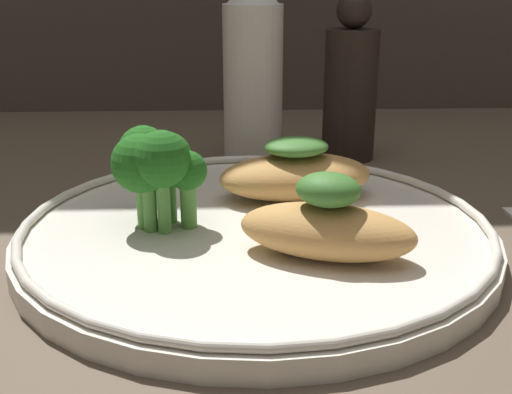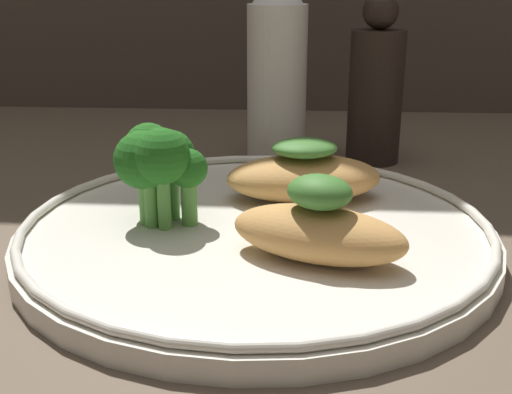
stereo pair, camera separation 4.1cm
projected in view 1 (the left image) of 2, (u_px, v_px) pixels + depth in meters
The scene contains 7 objects.
ground_plane at pixel (256, 252), 42.47cm from camera, with size 180.00×180.00×1.00cm, color brown.
plate at pixel (256, 232), 41.98cm from camera, with size 30.84×30.84×2.00cm.
grilled_meat_front at pixel (327, 226), 36.76cm from camera, with size 11.21×7.64×5.08cm.
grilled_meat_middle at pixel (296, 174), 46.54cm from camera, with size 11.89×7.46×4.48cm.
broccoli_bunch at pixel (155, 163), 40.48cm from camera, with size 6.03×6.10×6.62cm.
sauce_bottle at pixel (253, 71), 59.18cm from camera, with size 5.52×5.52×17.52cm.
pepper_grinder at pixel (350, 87), 60.03cm from camera, with size 4.98×4.98×15.39cm.
Camera 1 is at (-1.54, -38.80, 17.10)cm, focal length 45.00 mm.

